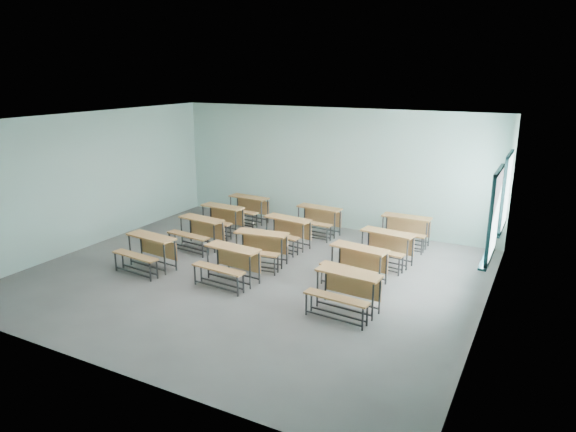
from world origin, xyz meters
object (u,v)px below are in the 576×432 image
(desk_unit_r2c1, at_px, (285,228))
(desk_unit_r3c2, at_px, (405,227))
(desk_unit_r0c1, at_px, (230,260))
(desk_unit_r2c2, at_px, (385,243))
(desk_unit_r2c0, at_px, (220,216))
(desk_unit_r1c1, at_px, (260,244))
(desk_unit_r1c2, at_px, (357,260))
(desk_unit_r3c0, at_px, (247,206))
(desk_unit_r3c1, at_px, (317,217))
(desk_unit_r0c2, at_px, (346,287))
(desk_unit_r1c0, at_px, (199,229))
(desk_unit_r0c0, at_px, (148,248))

(desk_unit_r2c1, relative_size, desk_unit_r3c2, 1.07)
(desk_unit_r0c1, bearing_deg, desk_unit_r2c2, 49.16)
(desk_unit_r2c0, height_order, desk_unit_r2c1, same)
(desk_unit_r1c1, bearing_deg, desk_unit_r2c0, 137.38)
(desk_unit_r1c2, bearing_deg, desk_unit_r3c0, 155.65)
(desk_unit_r1c2, bearing_deg, desk_unit_r2c2, 88.27)
(desk_unit_r3c1, bearing_deg, desk_unit_r0c2, -54.45)
(desk_unit_r0c1, bearing_deg, desk_unit_r3c0, 121.98)
(desk_unit_r0c1, distance_m, desk_unit_r2c0, 3.29)
(desk_unit_r1c0, relative_size, desk_unit_r3c0, 1.01)
(desk_unit_r1c2, distance_m, desk_unit_r3c0, 4.95)
(desk_unit_r2c0, xyz_separation_m, desk_unit_r2c1, (2.03, -0.20, 0.00))
(desk_unit_r2c1, xyz_separation_m, desk_unit_r3c0, (-1.96, 1.40, 0.00))
(desk_unit_r0c0, relative_size, desk_unit_r3c2, 1.06)
(desk_unit_r1c2, relative_size, desk_unit_r2c2, 1.00)
(desk_unit_r3c1, bearing_deg, desk_unit_r0c0, -114.90)
(desk_unit_r0c0, bearing_deg, desk_unit_r1c0, 91.85)
(desk_unit_r0c1, relative_size, desk_unit_r3c2, 1.05)
(desk_unit_r2c1, bearing_deg, desk_unit_r1c2, -21.23)
(desk_unit_r2c0, relative_size, desk_unit_r3c0, 0.98)
(desk_unit_r0c0, bearing_deg, desk_unit_r0c2, 6.27)
(desk_unit_r3c0, relative_size, desk_unit_r3c2, 1.05)
(desk_unit_r2c1, height_order, desk_unit_r2c2, same)
(desk_unit_r2c0, bearing_deg, desk_unit_r0c1, -48.63)
(desk_unit_r0c2, height_order, desk_unit_r3c1, same)
(desk_unit_r1c2, bearing_deg, desk_unit_r3c2, 92.17)
(desk_unit_r0c2, bearing_deg, desk_unit_r1c2, 106.77)
(desk_unit_r3c2, bearing_deg, desk_unit_r2c1, -149.81)
(desk_unit_r1c1, bearing_deg, desk_unit_r1c0, 163.92)
(desk_unit_r0c2, distance_m, desk_unit_r3c1, 4.46)
(desk_unit_r3c2, bearing_deg, desk_unit_r1c1, -131.99)
(desk_unit_r0c2, xyz_separation_m, desk_unit_r2c2, (-0.09, 2.58, 0.00))
(desk_unit_r0c0, distance_m, desk_unit_r0c1, 1.95)
(desk_unit_r0c0, distance_m, desk_unit_r0c2, 4.48)
(desk_unit_r2c2, height_order, desk_unit_r3c2, same)
(desk_unit_r0c2, height_order, desk_unit_r1c0, same)
(desk_unit_r1c2, bearing_deg, desk_unit_r1c1, -170.92)
(desk_unit_r0c2, bearing_deg, desk_unit_r2c1, 139.18)
(desk_unit_r0c1, bearing_deg, desk_unit_r1c1, 92.71)
(desk_unit_r0c2, height_order, desk_unit_r2c0, same)
(desk_unit_r2c1, bearing_deg, desk_unit_r1c1, -81.00)
(desk_unit_r1c1, xyz_separation_m, desk_unit_r2c2, (2.41, 1.31, 0.00))
(desk_unit_r2c0, relative_size, desk_unit_r2c2, 0.96)
(desk_unit_r1c2, distance_m, desk_unit_r2c1, 2.55)
(desk_unit_r2c1, bearing_deg, desk_unit_r2c0, -178.58)
(desk_unit_r0c2, relative_size, desk_unit_r1c1, 0.97)
(desk_unit_r1c1, xyz_separation_m, desk_unit_r2c1, (-0.04, 1.28, 0.00))
(desk_unit_r0c2, relative_size, desk_unit_r1c0, 0.98)
(desk_unit_r2c2, bearing_deg, desk_unit_r3c2, 95.78)
(desk_unit_r1c0, relative_size, desk_unit_r1c2, 0.99)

